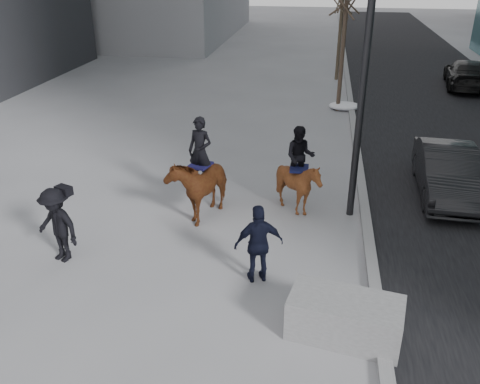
% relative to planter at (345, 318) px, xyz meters
% --- Properties ---
extents(ground, '(120.00, 120.00, 0.00)m').
position_rel_planter_xyz_m(ground, '(-2.32, 1.39, -0.40)').
color(ground, gray).
rests_on(ground, ground).
extents(road, '(8.00, 90.00, 0.01)m').
position_rel_planter_xyz_m(road, '(4.68, 11.39, -0.39)').
color(road, black).
rests_on(road, ground).
extents(curb, '(0.25, 90.00, 0.12)m').
position_rel_planter_xyz_m(curb, '(0.68, 11.39, -0.34)').
color(curb, gray).
rests_on(curb, ground).
extents(planter, '(2.14, 1.35, 0.79)m').
position_rel_planter_xyz_m(planter, '(0.00, 0.00, 0.00)').
color(planter, gray).
rests_on(planter, ground).
extents(car_near, '(1.65, 4.28, 1.39)m').
position_rel_planter_xyz_m(car_near, '(2.98, 6.50, 0.30)').
color(car_near, black).
rests_on(car_near, ground).
extents(car_far, '(2.58, 5.03, 1.40)m').
position_rel_planter_xyz_m(car_far, '(6.57, 19.97, 0.30)').
color(car_far, black).
rests_on(car_far, ground).
extents(tree_near, '(1.20, 1.20, 5.35)m').
position_rel_planter_xyz_m(tree_near, '(0.08, 14.69, 2.28)').
color(tree_near, '#3C3123').
rests_on(tree_near, ground).
extents(tree_far, '(1.20, 1.20, 4.57)m').
position_rel_planter_xyz_m(tree_far, '(0.08, 20.76, 1.89)').
color(tree_far, '#383021').
rests_on(tree_far, ground).
extents(mounted_left, '(1.47, 2.20, 2.61)m').
position_rel_planter_xyz_m(mounted_left, '(-3.64, 4.24, 0.57)').
color(mounted_left, '#4D1E0F').
rests_on(mounted_left, ground).
extents(mounted_right, '(1.25, 1.41, 2.34)m').
position_rel_planter_xyz_m(mounted_right, '(-1.12, 4.75, 0.54)').
color(mounted_right, '#47260E').
rests_on(mounted_right, ground).
extents(feeder, '(1.11, 1.02, 1.75)m').
position_rel_planter_xyz_m(feeder, '(-1.75, 1.48, 0.48)').
color(feeder, black).
rests_on(feeder, ground).
extents(camera_crew, '(1.29, 1.02, 1.75)m').
position_rel_planter_xyz_m(camera_crew, '(-6.24, 1.56, 0.49)').
color(camera_crew, black).
rests_on(camera_crew, ground).
extents(lamppost, '(0.25, 0.80, 9.09)m').
position_rel_planter_xyz_m(lamppost, '(0.28, 4.82, 4.60)').
color(lamppost, black).
rests_on(lamppost, ground).
extents(snow_piles, '(1.39, 15.64, 0.35)m').
position_rel_planter_xyz_m(snow_piles, '(0.38, 9.48, -0.23)').
color(snow_piles, white).
rests_on(snow_piles, ground).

